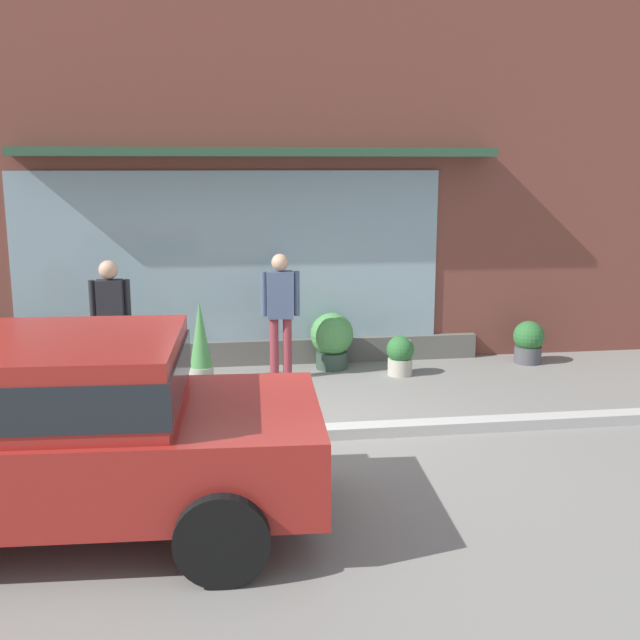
# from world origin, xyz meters

# --- Properties ---
(ground_plane) EXTENTS (60.00, 60.00, 0.00)m
(ground_plane) POSITION_xyz_m (0.00, 0.00, 0.00)
(ground_plane) COLOR gray
(curb_strip) EXTENTS (14.00, 0.24, 0.12)m
(curb_strip) POSITION_xyz_m (0.00, -0.20, 0.06)
(curb_strip) COLOR #B2B2AD
(curb_strip) RESTS_ON ground_plane
(storefront) EXTENTS (14.00, 0.81, 5.22)m
(storefront) POSITION_xyz_m (-0.01, 3.19, 2.56)
(storefront) COLOR brown
(storefront) RESTS_ON ground_plane
(fire_hydrant) EXTENTS (0.39, 0.35, 0.92)m
(fire_hydrant) POSITION_xyz_m (-1.25, 1.13, 0.46)
(fire_hydrant) COLOR #4C8C47
(fire_hydrant) RESTS_ON ground_plane
(pedestrian_with_handbag) EXTENTS (0.66, 0.23, 1.74)m
(pedestrian_with_handbag) POSITION_xyz_m (-1.93, 1.54, 1.02)
(pedestrian_with_handbag) COLOR #333847
(pedestrian_with_handbag) RESTS_ON ground_plane
(pedestrian_passerby) EXTENTS (0.52, 0.23, 1.72)m
(pedestrian_passerby) POSITION_xyz_m (0.19, 2.16, 1.02)
(pedestrian_passerby) COLOR #8E333D
(pedestrian_passerby) RESTS_ON ground_plane
(parked_car_red) EXTENTS (4.10, 2.25, 1.57)m
(parked_car_red) POSITION_xyz_m (-1.97, -1.96, 0.90)
(parked_car_red) COLOR maroon
(parked_car_red) RESTS_ON ground_plane
(potted_plant_trailing_edge) EXTENTS (0.38, 0.38, 0.56)m
(potted_plant_trailing_edge) POSITION_xyz_m (1.85, 2.11, 0.29)
(potted_plant_trailing_edge) COLOR #B7B2A3
(potted_plant_trailing_edge) RESTS_ON ground_plane
(potted_plant_by_entrance) EXTENTS (0.45, 0.45, 0.63)m
(potted_plant_by_entrance) POSITION_xyz_m (3.88, 2.48, 0.32)
(potted_plant_by_entrance) COLOR #4C4C51
(potted_plant_by_entrance) RESTS_ON ground_plane
(potted_plant_window_right) EXTENTS (0.33, 0.33, 1.10)m
(potted_plant_window_right) POSITION_xyz_m (-0.89, 2.21, 0.53)
(potted_plant_window_right) COLOR #B7B2A3
(potted_plant_window_right) RESTS_ON ground_plane
(potted_plant_near_hydrant) EXTENTS (0.42, 0.42, 0.58)m
(potted_plant_near_hydrant) POSITION_xyz_m (-1.79, 2.51, 0.28)
(potted_plant_near_hydrant) COLOR #9E6042
(potted_plant_near_hydrant) RESTS_ON ground_plane
(potted_plant_corner_tall) EXTENTS (0.50, 0.50, 0.75)m
(potted_plant_corner_tall) POSITION_xyz_m (-3.10, 2.29, 0.42)
(potted_plant_corner_tall) COLOR #B7B2A3
(potted_plant_corner_tall) RESTS_ON ground_plane
(potted_plant_low_front) EXTENTS (0.61, 0.61, 0.81)m
(potted_plant_low_front) POSITION_xyz_m (0.97, 2.60, 0.44)
(potted_plant_low_front) COLOR #33473D
(potted_plant_low_front) RESTS_ON ground_plane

